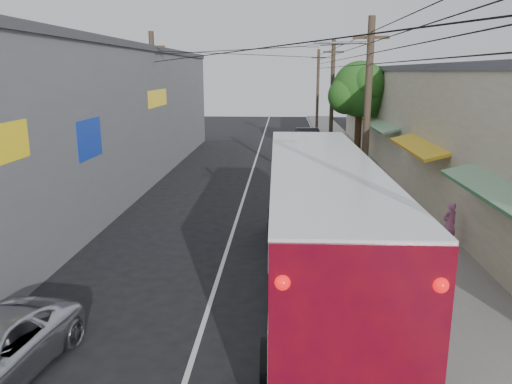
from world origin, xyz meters
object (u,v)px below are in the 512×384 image
coach_bus (320,224)px  parked_car_mid (318,169)px  pedestrian_far (374,194)px  pedestrian_near (450,224)px  parked_car_far (308,139)px  parked_suv (339,181)px

coach_bus → parked_car_mid: 14.36m
coach_bus → pedestrian_far: (2.86, 7.81, -1.03)m
pedestrian_far → pedestrian_near: bearing=125.1°
parked_car_mid → pedestrian_far: (1.95, -6.47, 0.19)m
coach_bus → pedestrian_near: bearing=36.3°
coach_bus → parked_car_far: size_ratio=2.65×
parked_suv → pedestrian_far: bearing=-62.3°
parked_car_far → pedestrian_far: pedestrian_far is taller
pedestrian_far → coach_bus: bearing=82.0°
parked_car_mid → pedestrian_near: pedestrian_near is taller
parked_car_far → parked_car_mid: bearing=-95.9°
parked_car_mid → parked_car_far: (0.00, 11.75, 0.12)m
parked_car_mid → pedestrian_near: (3.76, -10.74, 0.21)m
coach_bus → parked_car_far: 26.07m
coach_bus → pedestrian_far: size_ratio=8.59×
pedestrian_near → pedestrian_far: pedestrian_near is taller
pedestrian_near → parked_suv: bearing=-91.8°
coach_bus → pedestrian_far: coach_bus is taller
coach_bus → parked_suv: (1.71, 10.67, -1.12)m
coach_bus → parked_suv: bearing=80.0°
coach_bus → pedestrian_near: size_ratio=8.41×
parked_car_far → parked_suv: bearing=-92.9°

